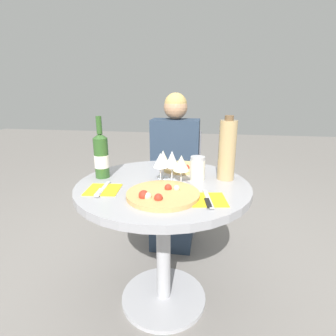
# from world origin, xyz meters

# --- Properties ---
(ground_plane) EXTENTS (12.00, 12.00, 0.00)m
(ground_plane) POSITION_xyz_m (0.00, 0.00, 0.00)
(ground_plane) COLOR gray
(ground_plane) RESTS_ON ground
(dining_table) EXTENTS (0.87, 0.87, 0.71)m
(dining_table) POSITION_xyz_m (0.00, 0.00, 0.55)
(dining_table) COLOR #B2B2B7
(dining_table) RESTS_ON ground_plane
(chair_behind_diner) EXTENTS (0.38, 0.38, 0.84)m
(chair_behind_diner) POSITION_xyz_m (-0.03, 0.79, 0.41)
(chair_behind_diner) COLOR slate
(chair_behind_diner) RESTS_ON ground_plane
(seated_diner) EXTENTS (0.36, 0.39, 1.14)m
(seated_diner) POSITION_xyz_m (-0.03, 0.66, 0.51)
(seated_diner) COLOR #28384C
(seated_diner) RESTS_ON ground_plane
(pizza_large) EXTENTS (0.32, 0.32, 0.05)m
(pizza_large) POSITION_xyz_m (0.03, -0.18, 0.72)
(pizza_large) COLOR tan
(pizza_large) RESTS_ON dining_table
(pizza_small_far) EXTENTS (0.24, 0.24, 0.04)m
(pizza_small_far) POSITION_xyz_m (0.07, 0.25, 0.72)
(pizza_small_far) COLOR #DBB26B
(pizza_small_far) RESTS_ON dining_table
(wine_bottle) EXTENTS (0.08, 0.08, 0.32)m
(wine_bottle) POSITION_xyz_m (-0.34, 0.04, 0.83)
(wine_bottle) COLOR #2D5623
(wine_bottle) RESTS_ON dining_table
(tall_carafe) EXTENTS (0.09, 0.09, 0.33)m
(tall_carafe) POSITION_xyz_m (0.31, 0.11, 0.87)
(tall_carafe) COLOR tan
(tall_carafe) RESTS_ON dining_table
(sugar_shaker) EXTENTS (0.08, 0.08, 0.12)m
(sugar_shaker) POSITION_xyz_m (0.17, 0.08, 0.77)
(sugar_shaker) COLOR silver
(sugar_shaker) RESTS_ON dining_table
(wine_glass_center) EXTENTS (0.07, 0.07, 0.16)m
(wine_glass_center) POSITION_xyz_m (0.04, 0.04, 0.83)
(wine_glass_center) COLOR silver
(wine_glass_center) RESTS_ON dining_table
(wine_glass_front_left) EXTENTS (0.08, 0.08, 0.15)m
(wine_glass_front_left) POSITION_xyz_m (-0.01, 0.00, 0.83)
(wine_glass_front_left) COLOR silver
(wine_glass_front_left) RESTS_ON dining_table
(wine_glass_back_left) EXTENTS (0.07, 0.07, 0.15)m
(wine_glass_back_left) POSITION_xyz_m (-0.01, 0.07, 0.82)
(wine_glass_back_left) COLOR silver
(wine_glass_back_left) RESTS_ON dining_table
(wine_glass_front_right) EXTENTS (0.08, 0.08, 0.15)m
(wine_glass_front_right) POSITION_xyz_m (0.09, 0.00, 0.82)
(wine_glass_front_right) COLOR silver
(wine_glass_front_right) RESTS_ON dining_table
(place_setting_left) EXTENTS (0.16, 0.19, 0.01)m
(place_setting_left) POSITION_xyz_m (-0.26, -0.14, 0.72)
(place_setting_left) COLOR yellow
(place_setting_left) RESTS_ON dining_table
(place_setting_right) EXTENTS (0.17, 0.19, 0.01)m
(place_setting_right) POSITION_xyz_m (0.23, -0.18, 0.72)
(place_setting_right) COLOR yellow
(place_setting_right) RESTS_ON dining_table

